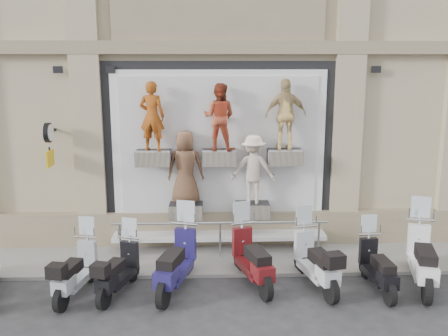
{
  "coord_description": "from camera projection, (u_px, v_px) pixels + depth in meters",
  "views": [
    {
      "loc": [
        -0.29,
        -8.93,
        4.57
      ],
      "look_at": [
        0.09,
        1.9,
        2.22
      ],
      "focal_mm": 40.0,
      "sensor_mm": 36.0,
      "label": 1
    }
  ],
  "objects": [
    {
      "name": "shop_vitrine",
      "position": [
        222.0,
        154.0,
        11.88
      ],
      "size": [
        5.6,
        0.83,
        4.3
      ],
      "color": "black",
      "rests_on": "ground"
    },
    {
      "name": "scooter_c",
      "position": [
        75.0,
        261.0,
        9.72
      ],
      "size": [
        0.87,
        1.86,
        1.45
      ],
      "primitive_type": null,
      "rotation": [
        0.0,
        0.0,
        -0.2
      ],
      "color": "#9AA2A7",
      "rests_on": "ground"
    },
    {
      "name": "scooter_d",
      "position": [
        118.0,
        261.0,
        9.8
      ],
      "size": [
        0.98,
        1.8,
        1.41
      ],
      "primitive_type": null,
      "rotation": [
        0.0,
        0.0,
        -0.29
      ],
      "color": "black",
      "rests_on": "ground"
    },
    {
      "name": "scooter_g",
      "position": [
        316.0,
        251.0,
        10.07
      ],
      "size": [
        0.98,
        2.02,
        1.58
      ],
      "primitive_type": null,
      "rotation": [
        0.0,
        0.0,
        0.22
      ],
      "color": "#BABEC2",
      "rests_on": "ground"
    },
    {
      "name": "scooter_h",
      "position": [
        378.0,
        257.0,
        9.95
      ],
      "size": [
        0.61,
        1.77,
        1.42
      ],
      "primitive_type": null,
      "rotation": [
        0.0,
        0.0,
        0.06
      ],
      "color": "black",
      "rests_on": "ground"
    },
    {
      "name": "building",
      "position": [
        215.0,
        12.0,
        15.26
      ],
      "size": [
        14.0,
        8.6,
        12.0
      ],
      "primitive_type": null,
      "color": "tan",
      "rests_on": "ground"
    },
    {
      "name": "clock_sign_bracket",
      "position": [
        49.0,
        139.0,
        11.38
      ],
      "size": [
        0.1,
        0.8,
        1.02
      ],
      "color": "black",
      "rests_on": "ground"
    },
    {
      "name": "ground",
      "position": [
        223.0,
        300.0,
        9.7
      ],
      "size": [
        90.0,
        90.0,
        0.0
      ],
      "primitive_type": "plane",
      "color": "#2B2B2E",
      "rests_on": "ground"
    },
    {
      "name": "guard_rail",
      "position": [
        220.0,
        241.0,
        11.55
      ],
      "size": [
        5.06,
        0.1,
        0.93
      ],
      "primitive_type": null,
      "color": "#9EA0A5",
      "rests_on": "ground"
    },
    {
      "name": "scooter_e",
      "position": [
        176.0,
        251.0,
        9.92
      ],
      "size": [
        1.14,
        2.18,
        1.7
      ],
      "primitive_type": null,
      "rotation": [
        0.0,
        0.0,
        -0.27
      ],
      "color": "#1D1751",
      "rests_on": "ground"
    },
    {
      "name": "scooter_i",
      "position": [
        423.0,
        247.0,
        10.1
      ],
      "size": [
        1.15,
        2.22,
        1.73
      ],
      "primitive_type": null,
      "rotation": [
        0.0,
        0.0,
        -0.26
      ],
      "color": "white",
      "rests_on": "ground"
    },
    {
      "name": "scooter_f",
      "position": [
        252.0,
        248.0,
        10.19
      ],
      "size": [
        1.11,
        2.07,
        1.61
      ],
      "primitive_type": null,
      "rotation": [
        0.0,
        0.0,
        0.28
      ],
      "color": "#550E11",
      "rests_on": "ground"
    },
    {
      "name": "sidewalk",
      "position": [
        220.0,
        256.0,
        11.74
      ],
      "size": [
        16.0,
        2.2,
        0.08
      ],
      "primitive_type": "cube",
      "color": "#999690",
      "rests_on": "ground"
    }
  ]
}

